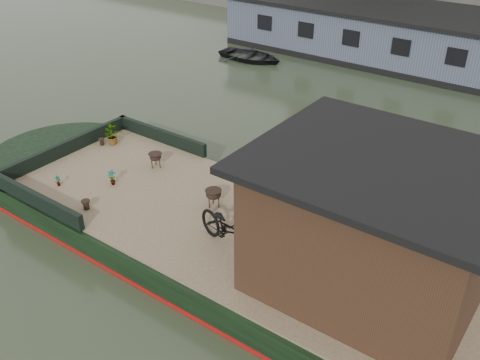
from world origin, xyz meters
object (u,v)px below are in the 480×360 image
Objects in this scene: brazier_rear at (156,160)px; potted_plant_a at (112,177)px; cabin at (374,224)px; brazier_front at (214,198)px; bicycle at (228,230)px; dinghy at (251,53)px.

potted_plant_a is at bearing -100.89° from brazier_rear.
cabin is at bearing -8.12° from brazier_rear.
potted_plant_a is 2.50m from brazier_front.
bicycle reaches higher than brazier_front.
brazier_front reaches higher than dinghy.
bicycle reaches higher than brazier_rear.
dinghy is at bearing 109.47° from potted_plant_a.
dinghy is at bearing 50.73° from bicycle.
cabin is 10.76× the size of brazier_rear.
dinghy is (-4.09, 9.76, -0.55)m from brazier_rear.
brazier_front is (-3.63, 0.31, -1.03)m from cabin.
potted_plant_a is 1.00× the size of brazier_rear.
potted_plant_a is (-6.05, -0.35, -1.04)m from cabin.
brazier_rear is at bearing -159.13° from dinghy.
cabin reaches higher than potted_plant_a.
bicycle is 0.61× the size of dinghy.
bicycle is at bearing -148.52° from dinghy.
potted_plant_a is 0.93× the size of brazier_front.
cabin is 3.79m from brazier_front.
dinghy is at bearing 133.12° from cabin.
potted_plant_a and brazier_rear have the same top height.
brazier_rear is at bearing 79.11° from potted_plant_a.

